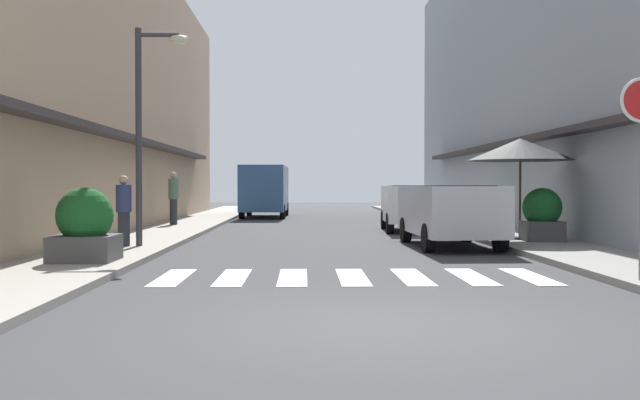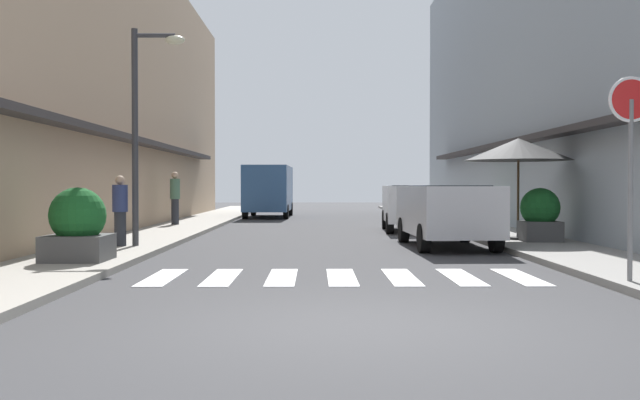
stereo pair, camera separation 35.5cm
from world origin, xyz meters
TOP-DOWN VIEW (x-y plane):
  - ground_plane at (0.00, 14.65)m, footprint 80.56×80.56m
  - sidewalk_left at (-4.86, 14.65)m, footprint 2.21×51.27m
  - sidewalk_right at (4.86, 14.65)m, footprint 2.21×51.27m
  - building_row_left at (-8.46, 15.48)m, footprint 5.50×34.96m
  - building_row_right at (8.46, 15.48)m, footprint 5.50×34.96m
  - crosswalk at (-0.00, 3.99)m, footprint 6.15×2.20m
  - parked_car_near at (2.70, 9.69)m, footprint 1.91×4.49m
  - parked_car_mid at (2.70, 15.69)m, footprint 1.96×4.01m
  - delivery_van at (-2.55, 26.06)m, footprint 2.09×5.44m
  - round_street_sign at (4.02, 2.64)m, footprint 0.65×0.07m
  - street_lamp at (-4.24, 8.76)m, footprint 1.19×0.28m
  - cafe_umbrella at (4.64, 10.54)m, footprint 2.66×2.66m
  - planter_corner at (-4.68, 5.49)m, footprint 1.10×1.10m
  - planter_midblock at (5.03, 10.03)m, footprint 0.95×0.95m
  - planter_far at (4.39, 16.48)m, footprint 0.82×0.82m
  - pedestrian_walking_near at (-4.76, 8.66)m, footprint 0.34×0.34m
  - pedestrian_walking_far at (-5.25, 17.59)m, footprint 0.34×0.34m

SIDE VIEW (x-z plane):
  - ground_plane at x=0.00m, z-range 0.00..0.00m
  - crosswalk at x=0.00m, z-range 0.00..0.01m
  - sidewalk_left at x=-4.86m, z-range 0.00..0.12m
  - sidewalk_right at x=4.86m, z-range 0.00..0.12m
  - planter_far at x=4.39m, z-range 0.11..1.26m
  - planter_corner at x=-4.68m, z-range 0.07..1.38m
  - planter_midblock at x=5.03m, z-range 0.11..1.40m
  - parked_car_mid at x=2.70m, z-range 0.19..1.66m
  - parked_car_near at x=2.70m, z-range 0.19..1.66m
  - pedestrian_walking_near at x=-4.76m, z-range 0.15..1.72m
  - pedestrian_walking_far at x=-5.25m, z-range 0.18..1.99m
  - delivery_van at x=-2.55m, z-range 0.22..2.59m
  - round_street_sign at x=4.02m, z-range 0.89..3.77m
  - cafe_umbrella at x=4.64m, z-range 1.10..3.62m
  - street_lamp at x=-4.24m, z-range 0.70..5.54m
  - building_row_left at x=-8.46m, z-range 0.00..9.59m
  - building_row_right at x=8.46m, z-range 0.00..11.39m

